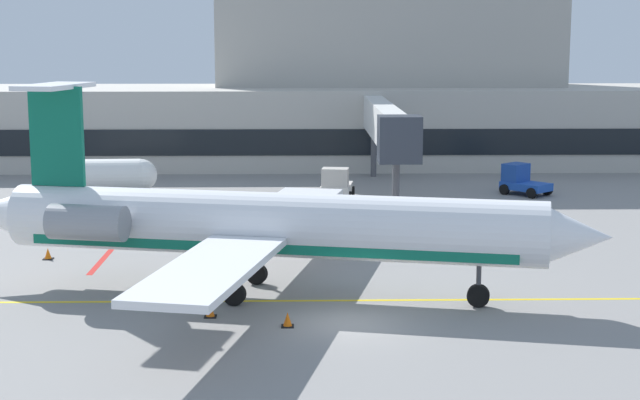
{
  "coord_description": "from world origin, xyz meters",
  "views": [
    {
      "loc": [
        -1.85,
        -35.14,
        10.65
      ],
      "look_at": [
        -0.91,
        10.07,
        3.0
      ],
      "focal_mm": 54.74,
      "sensor_mm": 36.0,
      "label": 1
    }
  ],
  "objects": [
    {
      "name": "ground",
      "position": [
        -0.0,
        0.0,
        -0.05
      ],
      "size": [
        120.0,
        120.0,
        0.11
      ],
      "color": "gray"
    },
    {
      "name": "terminal_building",
      "position": [
        3.75,
        47.23,
        6.99
      ],
      "size": [
        71.55,
        13.51,
        20.12
      ],
      "color": "#B7B2A8",
      "rests_on": "ground"
    },
    {
      "name": "jet_bridge_west",
      "position": [
        3.78,
        28.48,
        4.82
      ],
      "size": [
        2.4,
        21.54,
        6.19
      ],
      "color": "silver",
      "rests_on": "ground"
    },
    {
      "name": "regional_jet",
      "position": [
        -3.48,
        4.17,
        2.98
      ],
      "size": [
        27.36,
        22.75,
        8.64
      ],
      "color": "white",
      "rests_on": "ground"
    },
    {
      "name": "baggage_tug",
      "position": [
        0.52,
        27.87,
        0.98
      ],
      "size": [
        2.55,
        3.33,
        2.16
      ],
      "color": "silver",
      "rests_on": "ground"
    },
    {
      "name": "pushback_tractor",
      "position": [
        13.19,
        29.87,
        0.94
      ],
      "size": [
        3.52,
        3.57,
        2.06
      ],
      "color": "#1E4CB2",
      "rests_on": "ground"
    },
    {
      "name": "fuel_tank",
      "position": [
        -15.47,
        29.43,
        1.42
      ],
      "size": [
        8.14,
        2.47,
        2.53
      ],
      "color": "white",
      "rests_on": "ground"
    },
    {
      "name": "safety_cone_alpha",
      "position": [
        10.51,
        11.39,
        0.25
      ],
      "size": [
        0.47,
        0.47,
        0.55
      ],
      "color": "orange",
      "rests_on": "ground"
    },
    {
      "name": "safety_cone_bravo",
      "position": [
        -2.33,
        -0.32,
        0.25
      ],
      "size": [
        0.47,
        0.47,
        0.55
      ],
      "color": "orange",
      "rests_on": "ground"
    },
    {
      "name": "safety_cone_charlie",
      "position": [
        -14.0,
        10.94,
        0.25
      ],
      "size": [
        0.47,
        0.47,
        0.55
      ],
      "color": "orange",
      "rests_on": "ground"
    },
    {
      "name": "safety_cone_delta",
      "position": [
        -5.3,
        0.99,
        0.25
      ],
      "size": [
        0.47,
        0.47,
        0.55
      ],
      "color": "orange",
      "rests_on": "ground"
    }
  ]
}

